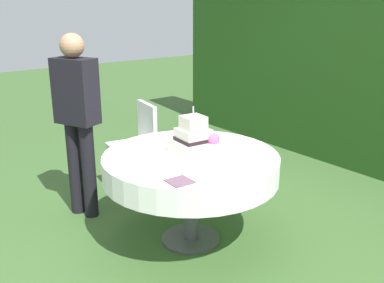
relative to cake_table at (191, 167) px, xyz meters
name	(u,v)px	position (x,y,z in m)	size (l,w,h in m)	color
ground_plane	(191,239)	(0.00, 0.00, -0.63)	(20.00, 20.00, 0.00)	#3D602D
cake_table	(191,167)	(0.00, 0.00, 0.00)	(1.35, 1.35, 0.73)	#4C4C51
wedding_cake	(194,139)	(-0.01, 0.04, 0.21)	(0.32, 0.31, 0.37)	silver
serving_plate_near	(133,152)	(-0.32, -0.32, 0.10)	(0.12, 0.12, 0.01)	white
serving_plate_far	(238,155)	(0.24, 0.26, 0.10)	(0.10, 0.10, 0.01)	white
serving_plate_left	(233,171)	(0.46, 0.01, 0.10)	(0.11, 0.11, 0.01)	white
serving_plate_right	(203,171)	(0.33, -0.14, 0.10)	(0.13, 0.13, 0.01)	white
napkin_stack	(180,181)	(0.38, -0.38, 0.10)	(0.15, 0.15, 0.01)	#6B4C60
garden_chair	(138,139)	(-1.12, 0.21, -0.09)	(0.46, 0.46, 0.89)	white
standing_person	(77,114)	(-0.96, -0.47, 0.30)	(0.41, 0.33, 1.60)	black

